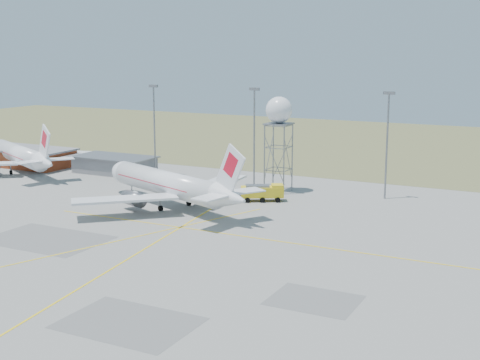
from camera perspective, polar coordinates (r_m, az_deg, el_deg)
The scene contains 12 objects.
ground at distance 82.10m, azimuth -13.06°, elevation -9.32°, with size 400.00×400.00×0.00m, color gray.
grass_strip at distance 206.51m, azimuth 12.80°, elevation 2.97°, with size 400.00×120.00×0.03m, color #545C33.
building_orange at distance 175.76m, azimuth -18.83°, elevation 1.97°, with size 33.00×12.00×4.30m.
building_grey at distance 157.33m, azimuth -10.66°, elevation 1.30°, with size 19.00×10.00×3.90m.
mast_a at distance 151.69m, azimuth -7.33°, elevation 4.89°, with size 2.20×0.50×20.50m.
mast_b at distance 139.13m, azimuth 1.22°, elevation 4.43°, with size 2.20×0.50×20.50m.
mast_c at distance 129.44m, azimuth 12.46°, elevation 3.66°, with size 2.20×0.50×20.50m.
airliner_main at distance 121.64m, azimuth -6.03°, elevation -0.40°, with size 38.05×35.66×13.43m.
airliner_far at distance 163.74m, azimuth -18.20°, elevation 2.00°, with size 35.20×32.62×12.73m.
radar_tower at distance 133.39m, azimuth 3.32°, elevation 3.53°, with size 5.27×5.27×19.09m.
fire_truck at distance 126.15m, azimuth 2.01°, elevation -1.13°, with size 8.29×6.21×3.20m.
baggage_tug at distance 168.94m, azimuth -18.22°, elevation 1.13°, with size 2.11×1.72×1.59m.
Camera 1 is at (50.51, -58.24, 28.24)m, focal length 50.00 mm.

